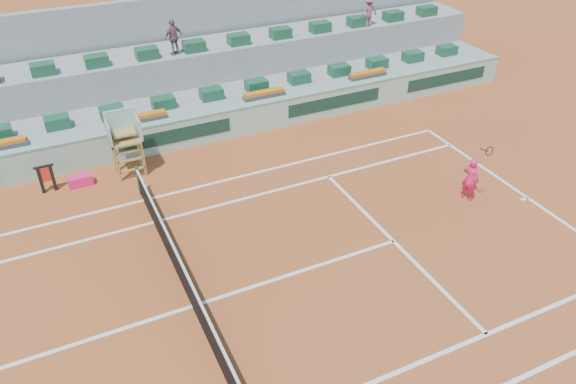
# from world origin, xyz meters

# --- Properties ---
(ground) EXTENTS (90.00, 90.00, 0.00)m
(ground) POSITION_xyz_m (0.00, 0.00, 0.00)
(ground) COLOR #9F461E
(ground) RESTS_ON ground
(seating_tier_lower) EXTENTS (36.00, 4.00, 1.20)m
(seating_tier_lower) POSITION_xyz_m (0.00, 10.70, 0.60)
(seating_tier_lower) COLOR #999896
(seating_tier_lower) RESTS_ON ground
(seating_tier_upper) EXTENTS (36.00, 2.40, 2.60)m
(seating_tier_upper) POSITION_xyz_m (0.00, 12.30, 1.30)
(seating_tier_upper) COLOR #999896
(seating_tier_upper) RESTS_ON ground
(stadium_back_wall) EXTENTS (36.00, 0.40, 4.40)m
(stadium_back_wall) POSITION_xyz_m (0.00, 13.90, 2.20)
(stadium_back_wall) COLOR #999896
(stadium_back_wall) RESTS_ON ground
(player_bag) EXTENTS (0.83, 0.37, 0.37)m
(player_bag) POSITION_xyz_m (-1.77, 7.37, 0.19)
(player_bag) COLOR #FC2066
(player_bag) RESTS_ON ground
(spectator_mid) EXTENTS (0.94, 0.64, 1.48)m
(spectator_mid) POSITION_xyz_m (3.16, 11.64, 3.34)
(spectator_mid) COLOR #7D535F
(spectator_mid) RESTS_ON seating_tier_upper
(spectator_right) EXTENTS (0.91, 0.55, 1.36)m
(spectator_right) POSITION_xyz_m (12.43, 11.47, 3.28)
(spectator_right) COLOR #92495B
(spectator_right) RESTS_ON seating_tier_upper
(court_lines) EXTENTS (23.89, 11.09, 0.01)m
(court_lines) POSITION_xyz_m (0.00, 0.00, 0.01)
(court_lines) COLOR white
(court_lines) RESTS_ON ground
(tennis_net) EXTENTS (0.10, 11.97, 1.10)m
(tennis_net) POSITION_xyz_m (0.00, 0.00, 0.53)
(tennis_net) COLOR black
(tennis_net) RESTS_ON ground
(advertising_hoarding) EXTENTS (36.00, 0.34, 1.26)m
(advertising_hoarding) POSITION_xyz_m (0.02, 8.50, 0.63)
(advertising_hoarding) COLOR #9DC5AF
(advertising_hoarding) RESTS_ON ground
(umpire_chair) EXTENTS (1.10, 0.90, 2.40)m
(umpire_chair) POSITION_xyz_m (0.00, 7.50, 1.54)
(umpire_chair) COLOR #A27A3D
(umpire_chair) RESTS_ON ground
(seat_row_lower) EXTENTS (32.90, 0.60, 0.44)m
(seat_row_lower) POSITION_xyz_m (0.00, 9.80, 1.42)
(seat_row_lower) COLOR #1A4E32
(seat_row_lower) RESTS_ON seating_tier_lower
(seat_row_upper) EXTENTS (32.90, 0.60, 0.44)m
(seat_row_upper) POSITION_xyz_m (0.00, 11.70, 2.82)
(seat_row_upper) COLOR #1A4E32
(seat_row_upper) RESTS_ON seating_tier_upper
(flower_planters) EXTENTS (26.80, 0.36, 0.28)m
(flower_planters) POSITION_xyz_m (-1.50, 9.00, 1.33)
(flower_planters) COLOR #454545
(flower_planters) RESTS_ON seating_tier_lower
(towel_rack) EXTENTS (0.65, 0.11, 1.03)m
(towel_rack) POSITION_xyz_m (-2.81, 7.44, 0.60)
(towel_rack) COLOR black
(towel_rack) RESTS_ON ground
(tennis_player) EXTENTS (0.57, 0.90, 2.28)m
(tennis_player) POSITION_xyz_m (9.97, 0.88, 0.80)
(tennis_player) COLOR #FC2066
(tennis_player) RESTS_ON ground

